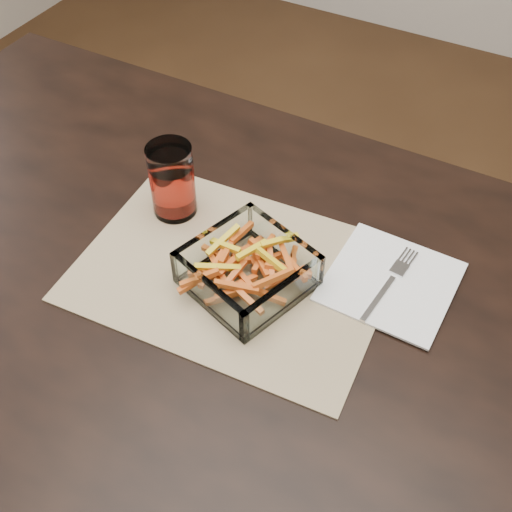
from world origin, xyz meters
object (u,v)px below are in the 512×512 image
Objects in this scene: dining_table at (243,341)px; tumbler at (172,183)px; fork at (390,281)px; glass_bowl at (248,272)px.

dining_table is 0.27m from tumbler.
tumbler reaches higher than fork.
glass_bowl is 1.21× the size of fork.
tumbler reaches higher than glass_bowl.
glass_bowl reaches higher than dining_table.
dining_table is at bearing -135.47° from fork.
glass_bowl is at bearing -145.82° from fork.
tumbler is at bearing 148.03° from dining_table.
dining_table is at bearing -72.33° from glass_bowl.
fork is (0.18, 0.10, -0.02)m from glass_bowl.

